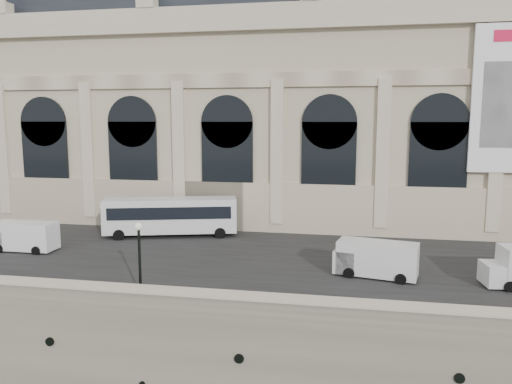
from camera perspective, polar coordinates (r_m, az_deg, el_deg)
quay at (r=63.50m, az=3.16°, el=-4.66°), size 160.00×70.00×6.00m
street at (r=42.64m, az=-0.49°, el=-6.92°), size 160.00×24.00×0.06m
parapet at (r=30.05m, az=-5.52°, el=-12.41°), size 160.00×1.40×1.21m
museum at (r=58.95m, az=-3.11°, el=10.71°), size 69.00×18.70×29.10m
bus_left at (r=48.70m, az=-9.75°, el=-2.64°), size 12.86×5.87×3.72m
van_b at (r=47.47m, az=-25.29°, el=-4.60°), size 5.65×2.38×2.51m
van_c at (r=37.03m, az=13.13°, el=-7.45°), size 6.11×3.32×2.58m
lamp_right at (r=32.95m, az=-13.16°, el=-7.51°), size 0.49×0.49×4.77m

